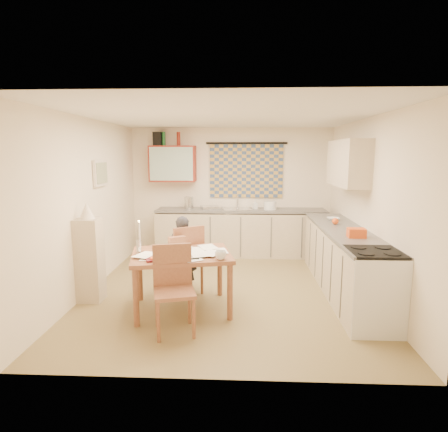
{
  "coord_description": "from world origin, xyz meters",
  "views": [
    {
      "loc": [
        0.2,
        -5.3,
        1.99
      ],
      "look_at": [
        -0.05,
        0.2,
        1.08
      ],
      "focal_mm": 30.0,
      "sensor_mm": 36.0,
      "label": 1
    }
  ],
  "objects_px": {
    "stove": "(372,290)",
    "chair_far": "(185,272)",
    "person": "(183,255)",
    "counter_back": "(241,233)",
    "counter_right": "(344,261)",
    "shelf_stand": "(90,260)",
    "dining_table": "(182,281)"
  },
  "relations": [
    {
      "from": "stove",
      "to": "chair_far",
      "type": "distance_m",
      "value": 2.53
    },
    {
      "from": "chair_far",
      "to": "person",
      "type": "height_order",
      "value": "person"
    },
    {
      "from": "person",
      "to": "counter_back",
      "type": "bearing_deg",
      "value": -104.74
    },
    {
      "from": "counter_right",
      "to": "stove",
      "type": "relative_size",
      "value": 3.2
    },
    {
      "from": "shelf_stand",
      "to": "stove",
      "type": "bearing_deg",
      "value": -10.76
    },
    {
      "from": "person",
      "to": "stove",
      "type": "bearing_deg",
      "value": 163.06
    },
    {
      "from": "person",
      "to": "shelf_stand",
      "type": "xyz_separation_m",
      "value": [
        -1.21,
        -0.34,
        0.0
      ]
    },
    {
      "from": "chair_far",
      "to": "counter_right",
      "type": "bearing_deg",
      "value": 152.53
    },
    {
      "from": "counter_right",
      "to": "stove",
      "type": "height_order",
      "value": "stove"
    },
    {
      "from": "dining_table",
      "to": "shelf_stand",
      "type": "bearing_deg",
      "value": 157.51
    },
    {
      "from": "counter_right",
      "to": "shelf_stand",
      "type": "xyz_separation_m",
      "value": [
        -3.54,
        -0.52,
        0.12
      ]
    },
    {
      "from": "counter_right",
      "to": "dining_table",
      "type": "height_order",
      "value": "counter_right"
    },
    {
      "from": "dining_table",
      "to": "shelf_stand",
      "type": "xyz_separation_m",
      "value": [
        -1.29,
        0.24,
        0.19
      ]
    },
    {
      "from": "counter_back",
      "to": "person",
      "type": "relative_size",
      "value": 2.92
    },
    {
      "from": "counter_right",
      "to": "person",
      "type": "height_order",
      "value": "person"
    },
    {
      "from": "counter_right",
      "to": "shelf_stand",
      "type": "relative_size",
      "value": 2.59
    },
    {
      "from": "chair_far",
      "to": "shelf_stand",
      "type": "relative_size",
      "value": 0.88
    },
    {
      "from": "counter_right",
      "to": "shelf_stand",
      "type": "height_order",
      "value": "shelf_stand"
    },
    {
      "from": "person",
      "to": "chair_far",
      "type": "bearing_deg",
      "value": -124.77
    },
    {
      "from": "counter_back",
      "to": "stove",
      "type": "height_order",
      "value": "stove"
    },
    {
      "from": "stove",
      "to": "dining_table",
      "type": "distance_m",
      "value": 2.29
    },
    {
      "from": "stove",
      "to": "shelf_stand",
      "type": "height_order",
      "value": "shelf_stand"
    },
    {
      "from": "stove",
      "to": "counter_right",
      "type": "bearing_deg",
      "value": 90.0
    },
    {
      "from": "dining_table",
      "to": "counter_back",
      "type": "bearing_deg",
      "value": 62.54
    },
    {
      "from": "counter_right",
      "to": "person",
      "type": "distance_m",
      "value": 2.34
    },
    {
      "from": "stove",
      "to": "dining_table",
      "type": "xyz_separation_m",
      "value": [
        -2.25,
        0.43,
        -0.08
      ]
    },
    {
      "from": "counter_right",
      "to": "counter_back",
      "type": "bearing_deg",
      "value": 127.99
    },
    {
      "from": "counter_right",
      "to": "dining_table",
      "type": "distance_m",
      "value": 2.37
    },
    {
      "from": "dining_table",
      "to": "person",
      "type": "height_order",
      "value": "person"
    },
    {
      "from": "shelf_stand",
      "to": "counter_back",
      "type": "bearing_deg",
      "value": 50.21
    },
    {
      "from": "counter_back",
      "to": "shelf_stand",
      "type": "relative_size",
      "value": 2.9
    },
    {
      "from": "person",
      "to": "dining_table",
      "type": "bearing_deg",
      "value": 104.17
    }
  ]
}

